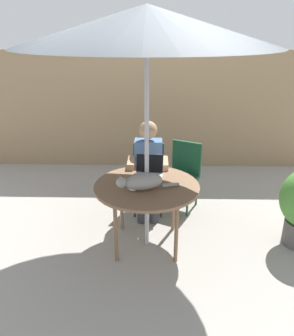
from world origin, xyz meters
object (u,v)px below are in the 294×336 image
at_px(patio_table, 147,190).
at_px(person_seated, 148,165).
at_px(laptop, 149,169).
at_px(chair_empty, 184,170).
at_px(patio_umbrella, 147,26).
at_px(chair_occupied, 148,172).
at_px(cat, 141,182).

bearing_deg(patio_table, person_seated, 90.00).
distance_m(person_seated, laptop, 0.43).
bearing_deg(patio_table, chair_empty, 63.71).
height_order(patio_umbrella, person_seated, patio_umbrella).
distance_m(patio_umbrella, laptop, 1.50).
xyz_separation_m(patio_table, chair_occupied, (0.00, 0.85, -0.16)).
height_order(patio_umbrella, laptop, patio_umbrella).
distance_m(patio_umbrella, chair_occupied, 1.95).
bearing_deg(chair_empty, cat, -116.19).
bearing_deg(laptop, chair_empty, 56.27).
xyz_separation_m(chair_occupied, chair_empty, (0.46, 0.09, 0.00)).
bearing_deg(patio_table, laptop, 85.81).
xyz_separation_m(person_seated, laptop, (0.02, -0.42, 0.11)).
distance_m(patio_table, person_seated, 0.69).
relative_size(chair_occupied, laptop, 2.70).
relative_size(patio_table, cat, 1.73).
xyz_separation_m(patio_umbrella, chair_occupied, (0.00, 0.85, -1.75)).
bearing_deg(patio_umbrella, cat, -115.43).
distance_m(person_seated, cat, 0.82).
bearing_deg(chair_empty, person_seated, -151.88).
distance_m(patio_umbrella, cat, 1.46).
relative_size(laptop, cat, 0.51).
bearing_deg(chair_empty, patio_table, -116.29).
xyz_separation_m(patio_umbrella, laptop, (0.02, 0.27, -1.47)).
height_order(chair_empty, person_seated, person_seated).
height_order(chair_occupied, cat, cat).
height_order(chair_occupied, laptop, laptop).
bearing_deg(cat, laptop, 79.18).
bearing_deg(chair_empty, chair_occupied, -168.91).
bearing_deg(laptop, patio_table, -94.19).
distance_m(patio_table, cat, 0.19).
bearing_deg(patio_umbrella, person_seated, 90.00).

